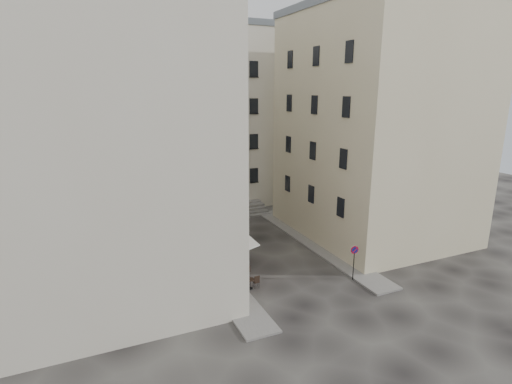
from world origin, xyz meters
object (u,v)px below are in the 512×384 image
no_parking_sign (354,256)px  pedestrian (226,250)px  bistro_table_b (241,272)px  bistro_table_a (250,283)px

no_parking_sign → pedestrian: 9.03m
no_parking_sign → bistro_table_b: 7.46m
bistro_table_b → bistro_table_a: bearing=-93.1°
no_parking_sign → pedestrian: bearing=148.4°
no_parking_sign → bistro_table_b: size_ratio=2.09×
no_parking_sign → pedestrian: size_ratio=1.30×
no_parking_sign → bistro_table_a: bearing=177.1°
bistro_table_a → no_parking_sign: bearing=-13.6°
bistro_table_b → pedestrian: (-0.06, 2.80, 0.51)m
bistro_table_a → bistro_table_b: size_ratio=1.05×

